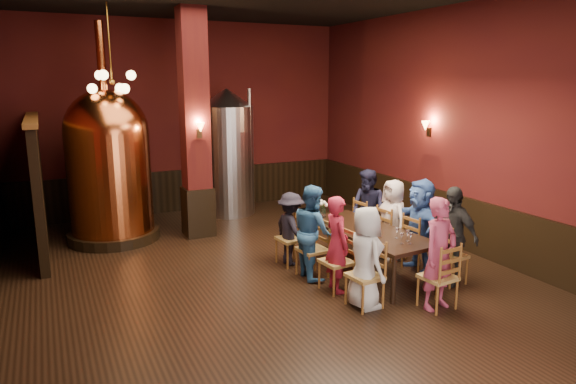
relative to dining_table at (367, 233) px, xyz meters
name	(u,v)px	position (x,y,z in m)	size (l,w,h in m)	color
room	(264,139)	(-1.60, 0.50, 1.56)	(10.00, 10.02, 4.50)	black
wainscot_right	(455,220)	(2.36, 0.50, -0.19)	(0.08, 9.90, 1.00)	black
wainscot_back	(186,190)	(-1.60, 5.46, -0.19)	(7.90, 0.08, 1.00)	black
column	(195,126)	(-1.90, 3.30, 1.56)	(0.58, 0.58, 4.50)	#4C1410
partition	(38,186)	(-4.80, 3.70, 0.51)	(0.22, 3.50, 2.40)	black
pendant_cluster	(112,82)	(-3.40, 3.40, 2.41)	(0.90, 0.90, 1.70)	#A57226
sconce_wall	(429,128)	(2.30, 1.30, 1.51)	(0.20, 0.20, 0.36)	black
sconce_column	(199,129)	(-1.90, 3.00, 1.51)	(0.20, 0.20, 0.36)	black
dining_table	(367,233)	(0.00, 0.00, 0.00)	(1.22, 2.48, 0.75)	black
chair_0	(365,276)	(-0.75, -1.07, -0.23)	(0.46, 0.46, 0.92)	brown
person_0	(366,258)	(-0.75, -1.07, 0.04)	(0.71, 0.46, 1.45)	#BDBDBD
chair_1	(337,261)	(-0.82, -0.41, -0.23)	(0.46, 0.46, 0.92)	brown
person_1	(337,244)	(-0.82, -0.41, 0.05)	(0.54, 0.35, 1.47)	#A21B33
chair_2	(312,249)	(-0.88, 0.25, -0.23)	(0.46, 0.46, 0.92)	brown
person_2	(313,231)	(-0.88, 0.25, 0.07)	(0.74, 0.36, 1.52)	#2B5C90
chair_3	(291,238)	(-0.94, 0.92, -0.23)	(0.46, 0.46, 0.92)	brown
person_3	(291,229)	(-0.94, 0.92, -0.05)	(0.82, 0.47, 1.27)	black
chair_4	(450,255)	(0.94, -0.92, -0.23)	(0.46, 0.46, 0.92)	brown
person_4	(451,235)	(0.94, -0.92, 0.09)	(0.91, 0.38, 1.55)	black
chair_5	(419,243)	(0.88, -0.25, -0.23)	(0.46, 0.46, 0.92)	brown
person_5	(420,225)	(0.88, -0.25, 0.09)	(1.45, 0.46, 1.56)	#385CA8
chair_6	(392,233)	(0.82, 0.41, -0.23)	(0.46, 0.46, 0.92)	brown
person_6	(393,219)	(0.82, 0.41, 0.03)	(0.70, 0.46, 1.44)	beige
chair_7	(368,225)	(0.75, 1.07, -0.23)	(0.46, 0.46, 0.92)	brown
person_7	(368,209)	(0.75, 1.07, 0.07)	(0.73, 0.36, 1.51)	black
chair_8	(438,277)	(0.14, -1.54, -0.23)	(0.46, 0.46, 0.92)	brown
person_8	(440,254)	(0.14, -1.54, 0.10)	(0.58, 0.38, 1.58)	#993350
copper_kettle	(109,164)	(-3.52, 3.73, 0.84)	(1.78, 1.78, 4.20)	black
steel_vessel	(228,152)	(-0.75, 4.70, 0.79)	(1.50, 1.50, 2.95)	#B2B2B7
rose_vase	(323,206)	(-0.27, 0.98, 0.27)	(0.18, 0.18, 0.31)	white
wine_glass_0	(407,236)	(0.19, -0.79, 0.15)	(0.07, 0.07, 0.17)	white
wine_glass_1	(361,226)	(-0.16, -0.05, 0.15)	(0.07, 0.07, 0.17)	white
wine_glass_2	(397,233)	(0.13, -0.61, 0.15)	(0.07, 0.07, 0.17)	white
wine_glass_3	(366,218)	(0.21, 0.35, 0.15)	(0.07, 0.07, 0.17)	white
wine_glass_4	(411,239)	(0.14, -0.92, 0.15)	(0.07, 0.07, 0.17)	white
wine_glass_5	(365,218)	(0.18, 0.34, 0.15)	(0.07, 0.07, 0.17)	white
wine_glass_6	(402,238)	(0.03, -0.86, 0.15)	(0.07, 0.07, 0.17)	white
wine_glass_7	(367,228)	(-0.12, -0.18, 0.15)	(0.07, 0.07, 0.17)	white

